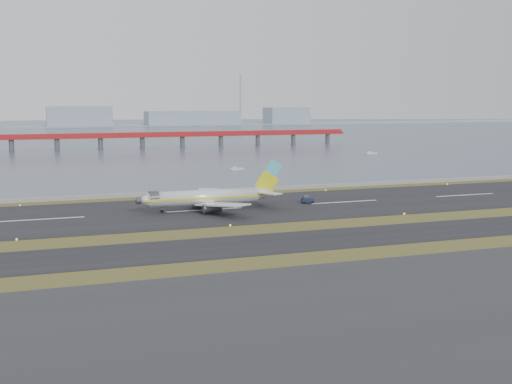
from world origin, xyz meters
The scene contains 12 objects.
ground centered at (0.00, 0.00, 0.00)m, with size 1000.00×1000.00×0.00m, color #3A4418.
apron_strip centered at (0.00, -55.00, 0.05)m, with size 1000.00×50.00×0.10m, color #2C2C2F.
taxiway_strip centered at (0.00, -12.00, 0.05)m, with size 1000.00×18.00×0.10m, color black.
runway_strip centered at (0.00, 30.00, 0.05)m, with size 1000.00×45.00×0.10m, color black.
seawall centered at (0.00, 60.00, 0.50)m, with size 1000.00×2.50×1.00m, color gray.
bay_water centered at (0.00, 460.00, 0.00)m, with size 1400.00×800.00×1.30m, color #4B5B6C.
red_pier centered at (20.00, 250.00, 7.28)m, with size 260.00×5.00×10.20m.
far_shoreline centered at (13.62, 620.00, 6.07)m, with size 1400.00×80.00×60.50m.
airliner centered at (1.29, 29.26, 3.46)m, with size 38.52×32.89×12.80m.
pushback_tug centered at (29.45, 31.49, 1.03)m, with size 3.54×2.36×2.12m.
workboat_near centered at (36.85, 119.96, 0.47)m, with size 6.42×4.19×1.50m.
workboat_far centered at (128.17, 172.04, 0.48)m, with size 6.34×2.11×1.53m.
Camera 1 is at (-41.10, -127.76, 27.85)m, focal length 45.00 mm.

